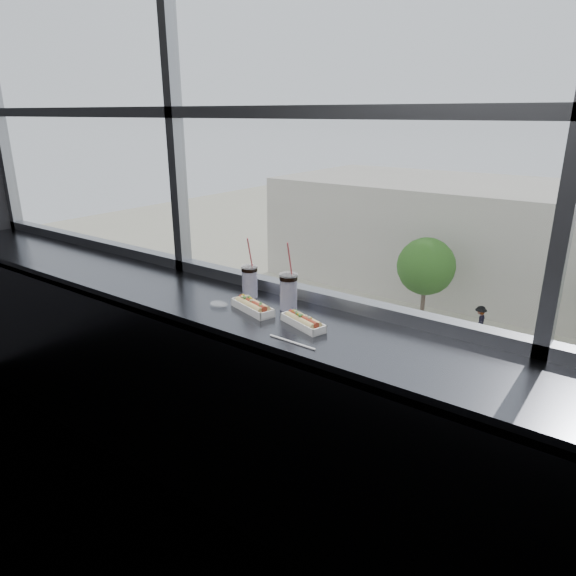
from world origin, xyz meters
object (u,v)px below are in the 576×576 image
Objects in this scene: wrapper at (219,304)px; pedestrian_a at (480,318)px; hotdog_tray_left at (252,306)px; loose_straw at (292,342)px; soda_cup_right at (289,290)px; pedestrian_b at (538,336)px; hotdog_tray_right at (303,321)px; car_near_b at (404,412)px; car_near_a at (257,361)px; tree_left at (426,266)px; car_far_a at (374,323)px; soda_cup_left at (250,280)px.

pedestrian_a is (-5.92, 28.46, -10.92)m from wrapper.
hotdog_tray_left is 1.18× the size of loose_straw.
soda_cup_right is 0.15× the size of pedestrian_b.
hotdog_tray_right is at bearing 4.49° from wrapper.
car_near_b is 2.62× the size of pedestrian_b.
hotdog_tray_right is 0.04× the size of car_near_a.
hotdog_tray_right is 31.14m from tree_left.
soda_cup_right reaches higher than pedestrian_a.
car_near_b is at bearing 125.93° from hotdog_tray_left.
pedestrian_b is at bearing -13.27° from car_near_b.
pedestrian_a reaches higher than car_far_a.
car_near_a is at bearing -43.76° from pedestrian_b.
car_far_a is (-5.49, 8.00, -0.02)m from car_near_b.
soda_cup_left is 3.18× the size of wrapper.
car_near_a is at bearing -31.99° from pedestrian_a.
hotdog_tray_left is 0.81× the size of soda_cup_right.
soda_cup_left reaches higher than car_near_a.
car_near_a is at bearing 129.53° from wrapper.
car_near_a is (-13.96, 16.31, -11.12)m from hotdog_tray_right.
soda_cup_left is at bearing 148.12° from loose_straw.
hotdog_tray_left is 31.04m from tree_left.
car_near_a is (-13.49, 16.34, -11.11)m from wrapper.
car_near_a is (-13.78, 16.17, -11.19)m from soda_cup_right.
soda_cup_left reaches higher than loose_straw.
tree_left is at bearing -14.53° from car_far_a.
soda_cup_right is 0.06× the size of tree_left.
soda_cup_right is at bearing 12.38° from pedestrian_a.
tree_left is (-9.57, 28.15, -8.33)m from soda_cup_left.
car_near_b is (-5.45, 16.34, -11.08)m from wrapper.
soda_cup_left is 0.94× the size of soda_cup_right.
car_far_a is at bearing 116.34° from loose_straw.
pedestrian_a is at bearing 3.21° from car_near_b.
pedestrian_b reaches higher than car_far_a.
loose_straw is at bearing -159.02° from car_near_b.
hotdog_tray_left reaches higher than pedestrian_a.
car_near_a is 14.29m from pedestrian_a.
tree_left is (-4.09, 12.00, 2.83)m from car_near_b.
soda_cup_right is at bearing -159.43° from car_near_b.
wrapper is at bearing -147.77° from hotdog_tray_left.
soda_cup_right is 24.02m from car_near_a.
car_near_a is (-13.53, 16.15, -11.19)m from soda_cup_left.
loose_straw is at bearing -143.94° from car_near_a.
loose_straw is 0.04× the size of car_far_a.
pedestrian_b is 3.45m from pedestrian_a.
pedestrian_b is 0.96× the size of pedestrian_a.
hotdog_tray_left is at bearing -150.58° from car_far_a.
car_near_b reaches higher than car_far_a.
wrapper reaches higher than pedestrian_a.
pedestrian_a is (-0.47, 12.12, 0.16)m from car_near_b.
wrapper reaches higher than car_near_a.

